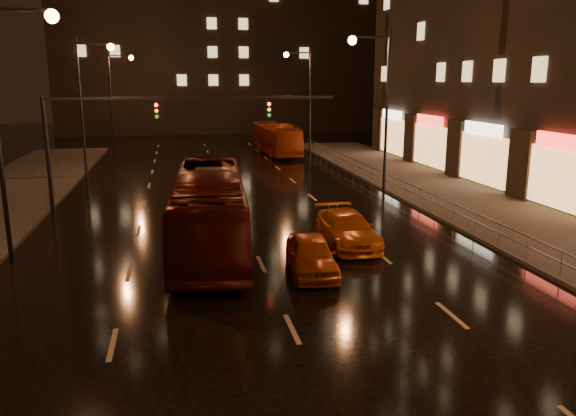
% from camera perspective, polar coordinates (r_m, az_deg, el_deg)
% --- Properties ---
extents(ground, '(140.00, 140.00, 0.00)m').
position_cam_1_polar(ground, '(31.66, -5.46, -0.01)').
color(ground, black).
rests_on(ground, ground).
extents(sidewalk_right, '(7.00, 70.00, 0.15)m').
position_cam_1_polar(sidewalk_right, '(31.37, 20.93, -0.79)').
color(sidewalk_right, '#38332D').
rests_on(sidewalk_right, ground).
extents(traffic_signal, '(15.31, 0.32, 6.20)m').
position_cam_1_polar(traffic_signal, '(30.87, -15.13, 8.18)').
color(traffic_signal, black).
rests_on(traffic_signal, ground).
extents(railing_right, '(0.05, 56.00, 1.00)m').
position_cam_1_polar(railing_right, '(32.22, 13.25, 1.56)').
color(railing_right, '#99999E').
rests_on(railing_right, sidewalk_right).
extents(bus_red, '(3.64, 12.22, 3.36)m').
position_cam_1_polar(bus_red, '(23.86, -7.98, -0.21)').
color(bus_red, '#4B110A').
rests_on(bus_red, ground).
extents(bus_curb, '(3.20, 10.80, 2.97)m').
position_cam_1_polar(bus_curb, '(54.58, -1.23, 7.05)').
color(bus_curb, '#AE3911').
rests_on(bus_curb, ground).
extents(taxi_near, '(2.03, 4.28, 1.41)m').
position_cam_1_polar(taxi_near, '(20.90, 2.35, -4.75)').
color(taxi_near, '#CF5B13').
rests_on(taxi_near, ground).
extents(taxi_far, '(2.03, 4.96, 1.44)m').
position_cam_1_polar(taxi_far, '(24.47, 6.01, -2.14)').
color(taxi_far, orange).
rests_on(taxi_far, ground).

